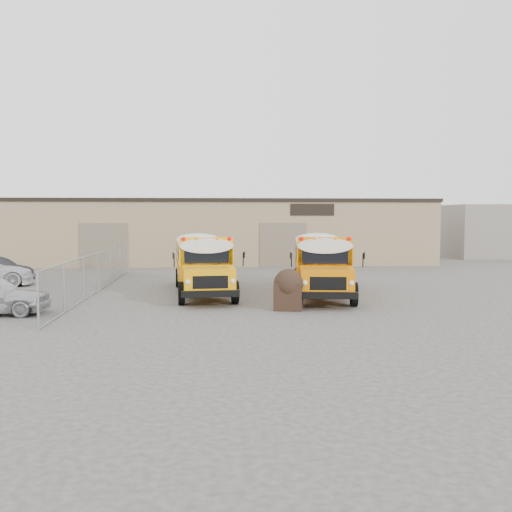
{
  "coord_description": "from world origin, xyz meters",
  "views": [
    {
      "loc": [
        -0.69,
        -23.48,
        3.45
      ],
      "look_at": [
        1.26,
        2.91,
        1.6
      ],
      "focal_mm": 40.0,
      "sensor_mm": 36.0,
      "label": 1
    }
  ],
  "objects": [
    {
      "name": "distant_building_right",
      "position": [
        24.0,
        24.0,
        2.2
      ],
      "size": [
        10.0,
        8.0,
        4.4
      ],
      "primitive_type": "cube",
      "color": "gray",
      "rests_on": "ground"
    },
    {
      "name": "warehouse",
      "position": [
        -0.0,
        19.99,
        2.37
      ],
      "size": [
        30.2,
        10.2,
        4.67
      ],
      "color": "#937C5B",
      "rests_on": "ground"
    },
    {
      "name": "school_bus_right",
      "position": [
        4.83,
        7.14,
        1.53
      ],
      "size": [
        3.38,
        9.27,
        2.65
      ],
      "color": "orange",
      "rests_on": "ground"
    },
    {
      "name": "tarp_bundle",
      "position": [
        2.05,
        -2.77,
        0.78
      ],
      "size": [
        1.2,
        1.12,
        1.52
      ],
      "color": "black",
      "rests_on": "ground"
    },
    {
      "name": "chainlink_fence",
      "position": [
        -6.0,
        3.0,
        0.9
      ],
      "size": [
        0.07,
        18.07,
        1.81
      ],
      "color": "gray",
      "rests_on": "ground"
    },
    {
      "name": "school_bus_left",
      "position": [
        -1.67,
        7.89,
        1.52
      ],
      "size": [
        2.95,
        9.12,
        2.62
      ],
      "color": "#FFA806",
      "rests_on": "ground"
    },
    {
      "name": "ground",
      "position": [
        0.0,
        0.0,
        0.0
      ],
      "size": [
        120.0,
        120.0,
        0.0
      ],
      "primitive_type": "plane",
      "color": "#413F3C",
      "rests_on": "ground"
    }
  ]
}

